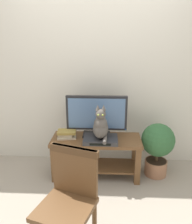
% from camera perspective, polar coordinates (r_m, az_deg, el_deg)
% --- Properties ---
extents(ground_plane, '(12.00, 12.00, 0.00)m').
position_cam_1_polar(ground_plane, '(2.81, -1.11, -20.73)').
color(ground_plane, gray).
extents(back_wall, '(7.00, 0.12, 2.80)m').
position_cam_1_polar(back_wall, '(3.24, 0.03, 11.56)').
color(back_wall, beige).
rests_on(back_wall, ground).
extents(tv_stand, '(1.14, 0.45, 0.53)m').
position_cam_1_polar(tv_stand, '(3.05, 0.05, -9.31)').
color(tv_stand, brown).
rests_on(tv_stand, ground).
extents(tv, '(0.77, 0.20, 0.54)m').
position_cam_1_polar(tv, '(2.96, 0.14, -0.80)').
color(tv, black).
rests_on(tv, tv_stand).
extents(media_box, '(0.42, 0.30, 0.05)m').
position_cam_1_polar(media_box, '(2.89, 1.13, -6.72)').
color(media_box, '#2D2D30').
rests_on(media_box, tv_stand).
extents(cat, '(0.19, 0.34, 0.43)m').
position_cam_1_polar(cat, '(2.80, 1.17, -3.43)').
color(cat, '#514C47').
rests_on(cat, media_box).
extents(wooden_chair, '(0.53, 0.53, 0.93)m').
position_cam_1_polar(wooden_chair, '(1.99, -6.55, -19.70)').
color(wooden_chair, brown).
rests_on(wooden_chair, ground).
extents(book_stack, '(0.25, 0.19, 0.10)m').
position_cam_1_polar(book_stack, '(3.01, -7.17, -5.36)').
color(book_stack, beige).
rests_on(book_stack, tv_stand).
extents(potted_plant, '(0.43, 0.43, 0.71)m').
position_cam_1_polar(potted_plant, '(3.14, 14.85, -7.88)').
color(potted_plant, '#9E6B4C').
rests_on(potted_plant, ground).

